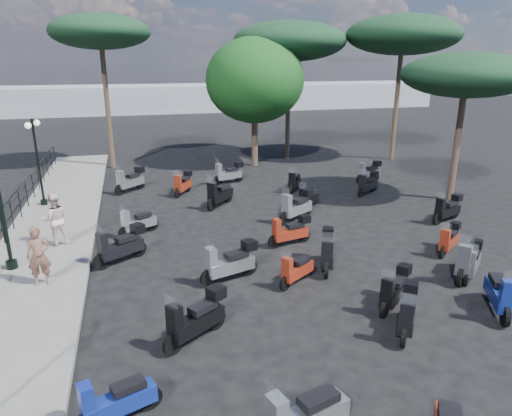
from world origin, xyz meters
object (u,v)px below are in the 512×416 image
object	(u,v)px
scooter_18	(500,295)
pine_3	(466,75)
scooter_20	(327,252)
pine_2	(100,32)
scooter_24	(467,261)
scooter_25	(449,240)
scooter_19	(472,262)
scooter_22	(294,182)
scooter_7	(296,270)
scooter_9	(219,195)
woman	(39,256)
scooter_3	(138,223)
scooter_21	(297,207)
scooter_14	(290,232)
scooter_28	(369,172)
scooter_4	(130,181)
pine_1	(403,35)
scooter_10	(183,184)
scooter_6	(196,319)
scooter_2	(121,246)
broadleaf_tree	(255,81)
scooter_0	(115,402)
scooter_16	(229,174)
scooter_12	(395,290)
scooter_26	(447,209)
scooter_13	(408,313)
pine_0	(289,41)
scooter_8	(230,263)

from	to	relation	value
scooter_18	pine_3	bearing A→B (deg)	-93.05
scooter_20	pine_2	distance (m)	18.15
scooter_24	scooter_25	size ratio (longest dim) A/B	1.19
scooter_19	scooter_22	size ratio (longest dim) A/B	0.93
scooter_7	scooter_9	size ratio (longest dim) A/B	0.86
pine_2	woman	bearing A→B (deg)	-95.92
scooter_3	pine_2	bearing A→B (deg)	-26.21
scooter_21	pine_2	size ratio (longest dim) A/B	0.20
scooter_14	scooter_28	bearing A→B (deg)	-56.51
woman	scooter_18	world-z (taller)	woman
scooter_4	pine_1	size ratio (longest dim) A/B	0.17
scooter_10	pine_3	world-z (taller)	pine_3
scooter_6	scooter_28	bearing A→B (deg)	-76.02
scooter_2	scooter_28	world-z (taller)	scooter_2
scooter_24	scooter_4	bearing A→B (deg)	-0.91
scooter_9	scooter_25	size ratio (longest dim) A/B	1.16
scooter_2	pine_2	distance (m)	15.14
scooter_4	scooter_22	xyz separation A→B (m)	(7.43, -1.96, -0.10)
broadleaf_tree	scooter_0	bearing A→B (deg)	-112.03
pine_3	scooter_2	bearing A→B (deg)	-167.90
scooter_16	scooter_12	bearing A→B (deg)	168.06
scooter_2	scooter_16	size ratio (longest dim) A/B	0.96
scooter_6	scooter_19	size ratio (longest dim) A/B	1.21
scooter_26	scooter_28	distance (m)	6.20
scooter_12	scooter_22	world-z (taller)	scooter_22
scooter_6	scooter_18	size ratio (longest dim) A/B	0.96
scooter_3	scooter_13	world-z (taller)	scooter_13
scooter_7	scooter_9	distance (m)	7.45
scooter_6	pine_0	distance (m)	20.92
scooter_20	scooter_28	world-z (taller)	scooter_20
scooter_18	pine_3	size ratio (longest dim) A/B	0.26
scooter_8	scooter_9	xyz separation A→B (m)	(1.03, 6.75, -0.02)
scooter_21	scooter_28	bearing A→B (deg)	-82.32
scooter_18	pine_1	distance (m)	19.49
scooter_28	pine_2	distance (m)	15.83
scooter_18	pine_1	world-z (taller)	pine_1
scooter_28	pine_2	xyz separation A→B (m)	(-12.57, 6.82, 6.79)
scooter_0	scooter_9	bearing A→B (deg)	-38.90
scooter_24	pine_3	bearing A→B (deg)	-73.14
scooter_9	pine_3	size ratio (longest dim) A/B	0.24
woman	scooter_12	bearing A→B (deg)	-27.12
scooter_8	pine_2	world-z (taller)	pine_2
scooter_7	pine_0	distance (m)	18.19
scooter_10	scooter_20	distance (m)	9.54
scooter_12	scooter_25	xyz separation A→B (m)	(3.54, 2.55, -0.03)
scooter_10	scooter_22	world-z (taller)	scooter_10
scooter_4	scooter_14	size ratio (longest dim) A/B	0.90
scooter_2	scooter_6	world-z (taller)	scooter_2
scooter_20	scooter_6	bearing A→B (deg)	56.36
scooter_13	scooter_22	distance (m)	11.84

